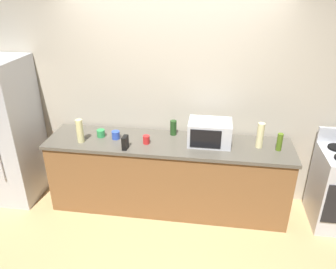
{
  "coord_description": "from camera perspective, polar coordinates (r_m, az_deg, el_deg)",
  "views": [
    {
      "loc": [
        0.48,
        -2.92,
        2.63
      ],
      "look_at": [
        0.0,
        0.4,
        1.0
      ],
      "focal_mm": 35.1,
      "sensor_mm": 36.0,
      "label": 1
    }
  ],
  "objects": [
    {
      "name": "ground_plane",
      "position": [
        3.96,
        -0.87,
        -15.7
      ],
      "size": [
        8.0,
        8.0,
        0.0
      ],
      "primitive_type": "plane",
      "color": "tan"
    },
    {
      "name": "back_wall",
      "position": [
        3.98,
        0.86,
        7.11
      ],
      "size": [
        6.4,
        0.1,
        2.7
      ],
      "primitive_type": "cube",
      "color": "#B2A893",
      "rests_on": "ground_plane"
    },
    {
      "name": "counter_run",
      "position": [
        4.0,
        0.0,
        -7.08
      ],
      "size": [
        2.84,
        0.64,
        0.9
      ],
      "color": "brown",
      "rests_on": "ground_plane"
    },
    {
      "name": "refrigerator",
      "position": [
        4.52,
        -26.64,
        0.5
      ],
      "size": [
        0.72,
        0.73,
        1.8
      ],
      "color": "#B7BABF",
      "rests_on": "ground_plane"
    },
    {
      "name": "microwave",
      "position": [
        3.73,
        7.25,
        0.35
      ],
      "size": [
        0.48,
        0.35,
        0.27
      ],
      "color": "#B7BABF",
      "rests_on": "counter_run"
    },
    {
      "name": "cordless_phone",
      "position": [
        3.64,
        -7.45,
        -1.4
      ],
      "size": [
        0.06,
        0.11,
        0.15
      ],
      "primitive_type": "cube",
      "rotation": [
        0.0,
        0.0,
        -0.05
      ],
      "color": "black",
      "rests_on": "counter_run"
    },
    {
      "name": "bottle_olive_oil",
      "position": [
        3.77,
        18.8,
        -1.24
      ],
      "size": [
        0.06,
        0.06,
        0.2
      ],
      "primitive_type": "cylinder",
      "color": "#4C6B19",
      "rests_on": "counter_run"
    },
    {
      "name": "bottle_vinegar",
      "position": [
        3.86,
        -15.06,
        0.6
      ],
      "size": [
        0.08,
        0.08,
        0.28
      ],
      "primitive_type": "cylinder",
      "color": "beige",
      "rests_on": "counter_run"
    },
    {
      "name": "bottle_wine",
      "position": [
        3.92,
        0.93,
        1.19
      ],
      "size": [
        0.08,
        0.08,
        0.18
      ],
      "primitive_type": "cylinder",
      "color": "#1E3F19",
      "rests_on": "counter_run"
    },
    {
      "name": "bottle_hand_soap",
      "position": [
        3.75,
        15.71,
        -0.14
      ],
      "size": [
        0.08,
        0.08,
        0.29
      ],
      "primitive_type": "cylinder",
      "color": "beige",
      "rests_on": "counter_run"
    },
    {
      "name": "mug_blue",
      "position": [
        3.89,
        -9.06,
        -0.08
      ],
      "size": [
        0.09,
        0.09,
        0.09
      ],
      "primitive_type": "cylinder",
      "color": "#2D4CB2",
      "rests_on": "counter_run"
    },
    {
      "name": "mug_red",
      "position": [
        3.74,
        -3.79,
        -0.88
      ],
      "size": [
        0.08,
        0.08,
        0.1
      ],
      "primitive_type": "cylinder",
      "color": "red",
      "rests_on": "counter_run"
    },
    {
      "name": "mug_green",
      "position": [
        3.97,
        -11.57,
        0.21
      ],
      "size": [
        0.1,
        0.1,
        0.09
      ],
      "primitive_type": "cylinder",
      "color": "#2D8C47",
      "rests_on": "counter_run"
    }
  ]
}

